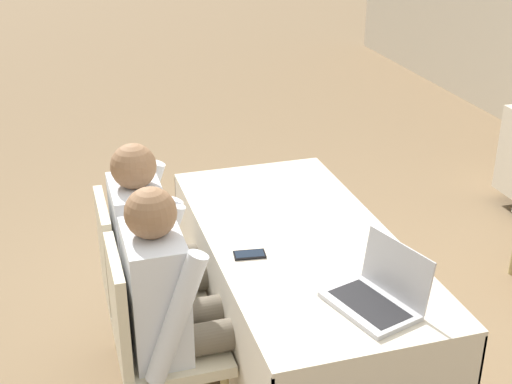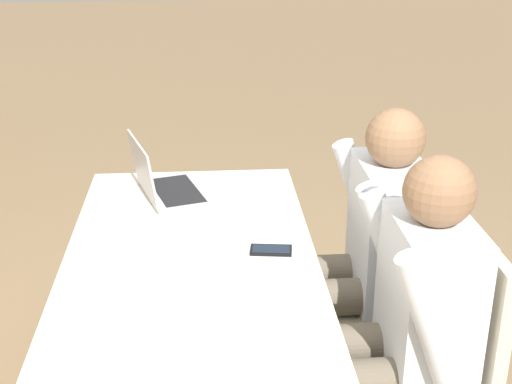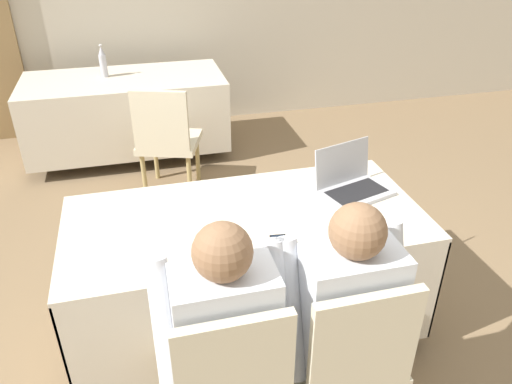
% 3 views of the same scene
% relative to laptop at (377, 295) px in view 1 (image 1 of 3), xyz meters
% --- Properties ---
extents(ground_plane, '(24.00, 24.00, 0.00)m').
position_rel_laptop_xyz_m(ground_plane, '(-0.59, -0.09, -0.77)').
color(ground_plane, '#846B4C').
extents(conference_table_near, '(1.71, 0.81, 0.72)m').
position_rel_laptop_xyz_m(conference_table_near, '(-0.59, -0.09, -0.22)').
color(conference_table_near, beige).
rests_on(conference_table_near, ground_plane).
extents(laptop, '(0.40, 0.35, 0.23)m').
position_rel_laptop_xyz_m(laptop, '(0.00, 0.00, 0.00)').
color(laptop, '#B7B7BC').
rests_on(laptop, conference_table_near).
extents(cell_phone, '(0.09, 0.14, 0.01)m').
position_rel_laptop_xyz_m(cell_phone, '(-0.49, -0.36, -0.04)').
color(cell_phone, black).
rests_on(cell_phone, conference_table_near).
extents(paper_beside_laptop, '(0.29, 0.34, 0.00)m').
position_rel_laptop_xyz_m(paper_beside_laptop, '(-0.50, -0.02, -0.04)').
color(paper_beside_laptop, white).
rests_on(paper_beside_laptop, conference_table_near).
extents(chair_near_left, '(0.44, 0.44, 0.89)m').
position_rel_laptop_xyz_m(chair_near_left, '(-0.82, -0.81, -0.28)').
color(chair_near_left, tan).
rests_on(chair_near_left, ground_plane).
extents(chair_near_right, '(0.44, 0.44, 0.89)m').
position_rel_laptop_xyz_m(chair_near_right, '(-0.35, -0.81, -0.28)').
color(chair_near_right, tan).
rests_on(chair_near_right, ground_plane).
extents(person_checkered_shirt, '(0.50, 0.52, 1.15)m').
position_rel_laptop_xyz_m(person_checkered_shirt, '(-0.82, -0.71, -0.12)').
color(person_checkered_shirt, '#665B4C').
rests_on(person_checkered_shirt, ground_plane).
extents(person_white_shirt, '(0.50, 0.52, 1.15)m').
position_rel_laptop_xyz_m(person_white_shirt, '(-0.35, -0.71, -0.12)').
color(person_white_shirt, '#665B4C').
rests_on(person_white_shirt, ground_plane).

